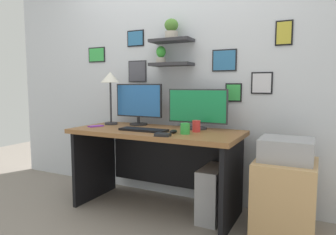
# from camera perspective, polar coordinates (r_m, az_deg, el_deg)

# --- Properties ---
(ground_plane) EXTENTS (8.00, 8.00, 0.00)m
(ground_plane) POSITION_cam_1_polar(r_m,az_deg,el_deg) (2.94, -2.27, -16.92)
(ground_plane) COLOR gray
(back_wall_assembly) EXTENTS (4.40, 0.24, 2.70)m
(back_wall_assembly) POSITION_cam_1_polar(r_m,az_deg,el_deg) (3.11, 1.60, 9.83)
(back_wall_assembly) COLOR silver
(back_wall_assembly) RESTS_ON ground
(desk) EXTENTS (1.54, 0.68, 0.75)m
(desk) POSITION_cam_1_polar(r_m,az_deg,el_deg) (2.83, -1.79, -6.47)
(desk) COLOR brown
(desk) RESTS_ON ground
(monitor_left) EXTENTS (0.52, 0.18, 0.41)m
(monitor_left) POSITION_cam_1_polar(r_m,az_deg,el_deg) (3.06, -5.54, 2.73)
(monitor_left) COLOR black
(monitor_left) RESTS_ON desk
(monitor_right) EXTENTS (0.57, 0.18, 0.37)m
(monitor_right) POSITION_cam_1_polar(r_m,az_deg,el_deg) (2.78, 5.54, 1.74)
(monitor_right) COLOR #2D2D33
(monitor_right) RESTS_ON desk
(keyboard) EXTENTS (0.44, 0.14, 0.02)m
(keyboard) POSITION_cam_1_polar(r_m,az_deg,el_deg) (2.67, -4.63, -2.33)
(keyboard) COLOR black
(keyboard) RESTS_ON desk
(computer_mouse) EXTENTS (0.06, 0.09, 0.03)m
(computer_mouse) POSITION_cam_1_polar(r_m,az_deg,el_deg) (2.54, 1.01, -2.64)
(computer_mouse) COLOR black
(computer_mouse) RESTS_ON desk
(desk_lamp) EXTENTS (0.19, 0.19, 0.54)m
(desk_lamp) POSITION_cam_1_polar(r_m,az_deg,el_deg) (3.14, -10.81, 6.63)
(desk_lamp) COLOR #2D2D33
(desk_lamp) RESTS_ON desk
(cell_phone) EXTENTS (0.11, 0.16, 0.01)m
(cell_phone) POSITION_cam_1_polar(r_m,az_deg,el_deg) (3.03, -13.44, -1.59)
(cell_phone) COLOR purple
(cell_phone) RESTS_ON desk
(coffee_mug) EXTENTS (0.08, 0.08, 0.09)m
(coffee_mug) POSITION_cam_1_polar(r_m,az_deg,el_deg) (2.50, 3.24, -2.11)
(coffee_mug) COLOR green
(coffee_mug) RESTS_ON desk
(pen_cup) EXTENTS (0.07, 0.07, 0.10)m
(pen_cup) POSITION_cam_1_polar(r_m,az_deg,el_deg) (2.62, 5.37, -1.64)
(pen_cup) COLOR red
(pen_cup) RESTS_ON desk
(scissors_tray) EXTENTS (0.13, 0.09, 0.02)m
(scissors_tray) POSITION_cam_1_polar(r_m,az_deg,el_deg) (2.39, -1.01, -3.26)
(scissors_tray) COLOR black
(scissors_tray) RESTS_ON desk
(drawer_cabinet) EXTENTS (0.44, 0.50, 0.58)m
(drawer_cabinet) POSITION_cam_1_polar(r_m,az_deg,el_deg) (2.55, 21.07, -13.98)
(drawer_cabinet) COLOR tan
(drawer_cabinet) RESTS_ON ground
(printer) EXTENTS (0.38, 0.34, 0.17)m
(printer) POSITION_cam_1_polar(r_m,az_deg,el_deg) (2.45, 21.40, -5.66)
(printer) COLOR #9E9EA3
(printer) RESTS_ON drawer_cabinet
(computer_tower_right) EXTENTS (0.18, 0.40, 0.45)m
(computer_tower_right) POSITION_cam_1_polar(r_m,az_deg,el_deg) (2.71, 8.41, -13.92)
(computer_tower_right) COLOR #99999E
(computer_tower_right) RESTS_ON ground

